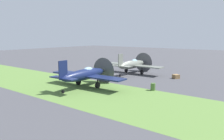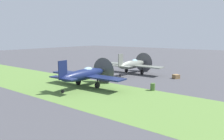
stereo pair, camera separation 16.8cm
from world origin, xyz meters
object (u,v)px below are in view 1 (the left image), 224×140
object	(u,v)px
ground_crew_chief	(105,63)
fuel_drum	(153,87)
airplane_lead	(133,64)
supply_crate	(176,76)
airplane_wingman	(85,74)

from	to	relation	value
ground_crew_chief	fuel_drum	size ratio (longest dim) A/B	1.92
airplane_lead	supply_crate	distance (m)	8.01
supply_crate	airplane_wingman	bearing A→B (deg)	-118.65
fuel_drum	supply_crate	xyz separation A→B (m)	(-0.71, 9.17, -0.13)
fuel_drum	supply_crate	distance (m)	9.20
airplane_lead	supply_crate	size ratio (longest dim) A/B	12.26
supply_crate	airplane_lead	bearing A→B (deg)	-177.21
fuel_drum	supply_crate	world-z (taller)	fuel_drum
airplane_wingman	ground_crew_chief	size ratio (longest dim) A/B	6.58
airplane_lead	fuel_drum	xyz separation A→B (m)	(8.60, -8.79, -1.21)
supply_crate	ground_crew_chief	bearing A→B (deg)	171.51
airplane_lead	fuel_drum	bearing A→B (deg)	-45.82
airplane_lead	supply_crate	world-z (taller)	airplane_lead
ground_crew_chief	fuel_drum	world-z (taller)	ground_crew_chief
airplane_lead	ground_crew_chief	size ratio (longest dim) A/B	6.38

